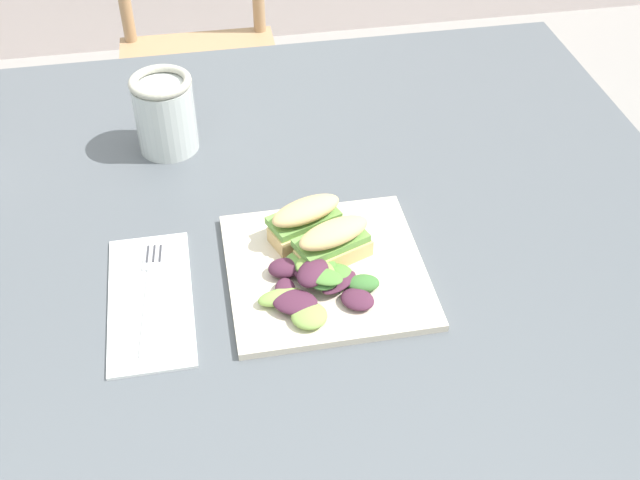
# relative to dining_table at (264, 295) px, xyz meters

# --- Properties ---
(dining_table) EXTENTS (1.23, 1.03, 0.74)m
(dining_table) POSITION_rel_dining_table_xyz_m (0.00, 0.00, 0.00)
(dining_table) COLOR #51565B
(dining_table) RESTS_ON ground
(chair_wooden_far) EXTENTS (0.40, 0.40, 0.87)m
(chair_wooden_far) POSITION_rel_dining_table_xyz_m (-0.04, 1.02, -0.18)
(chair_wooden_far) COLOR tan
(chair_wooden_far) RESTS_ON ground
(plate_lunch) EXTENTS (0.24, 0.24, 0.01)m
(plate_lunch) POSITION_rel_dining_table_xyz_m (0.07, -0.09, 0.12)
(plate_lunch) COLOR beige
(plate_lunch) RESTS_ON dining_table
(sandwich_half_front) EXTENTS (0.10, 0.08, 0.06)m
(sandwich_half_front) POSITION_rel_dining_table_xyz_m (0.08, -0.07, 0.15)
(sandwich_half_front) COLOR #DBB270
(sandwich_half_front) RESTS_ON plate_lunch
(sandwich_half_back) EXTENTS (0.10, 0.08, 0.06)m
(sandwich_half_back) POSITION_rel_dining_table_xyz_m (0.06, -0.02, 0.15)
(sandwich_half_back) COLOR #DBB270
(sandwich_half_back) RESTS_ON plate_lunch
(salad_mixed_greens) EXTENTS (0.15, 0.14, 0.03)m
(salad_mixed_greens) POSITION_rel_dining_table_xyz_m (0.05, -0.12, 0.14)
(salad_mixed_greens) COLOR #518438
(salad_mixed_greens) RESTS_ON plate_lunch
(napkin_folded) EXTENTS (0.10, 0.23, 0.00)m
(napkin_folded) POSITION_rel_dining_table_xyz_m (-0.15, -0.10, 0.12)
(napkin_folded) COLOR white
(napkin_folded) RESTS_ON dining_table
(fork_on_napkin) EXTENTS (0.04, 0.19, 0.00)m
(fork_on_napkin) POSITION_rel_dining_table_xyz_m (-0.14, -0.08, 0.12)
(fork_on_napkin) COLOR silver
(fork_on_napkin) RESTS_ON napkin_folded
(mason_jar_iced_tea) EXTENTS (0.09, 0.09, 0.12)m
(mason_jar_iced_tea) POSITION_rel_dining_table_xyz_m (-0.11, 0.23, 0.17)
(mason_jar_iced_tea) COLOR #995623
(mason_jar_iced_tea) RESTS_ON dining_table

